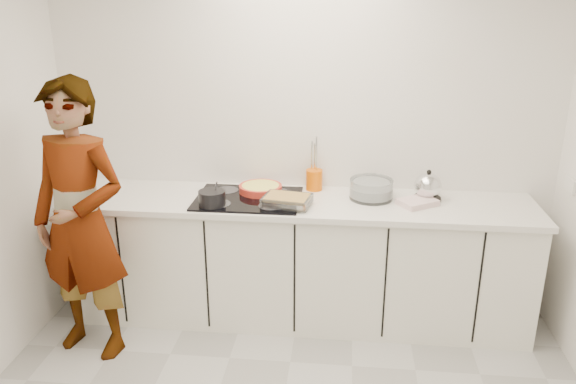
# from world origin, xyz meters

# --- Properties ---
(wall_back) EXTENTS (3.60, 0.00, 2.60)m
(wall_back) POSITION_xyz_m (0.00, 1.60, 1.30)
(wall_back) COLOR white
(wall_back) RESTS_ON ground
(base_cabinets) EXTENTS (3.20, 0.58, 0.87)m
(base_cabinets) POSITION_xyz_m (0.00, 1.28, 0.43)
(base_cabinets) COLOR white
(base_cabinets) RESTS_ON floor
(countertop) EXTENTS (3.24, 0.64, 0.04)m
(countertop) POSITION_xyz_m (0.00, 1.28, 0.89)
(countertop) COLOR white
(countertop) RESTS_ON base_cabinets
(hob) EXTENTS (0.72, 0.54, 0.01)m
(hob) POSITION_xyz_m (-0.35, 1.26, 0.92)
(hob) COLOR black
(hob) RESTS_ON countertop
(tart_dish) EXTENTS (0.37, 0.37, 0.05)m
(tart_dish) POSITION_xyz_m (-0.28, 1.39, 0.95)
(tart_dish) COLOR red
(tart_dish) RESTS_ON hob
(saucepan) EXTENTS (0.24, 0.24, 0.17)m
(saucepan) POSITION_xyz_m (-0.56, 1.09, 0.97)
(saucepan) COLOR black
(saucepan) RESTS_ON hob
(baking_dish) EXTENTS (0.34, 0.28, 0.06)m
(baking_dish) POSITION_xyz_m (-0.07, 1.16, 0.96)
(baking_dish) COLOR silver
(baking_dish) RESTS_ON hob
(mixing_bowl) EXTENTS (0.40, 0.40, 0.14)m
(mixing_bowl) POSITION_xyz_m (0.50, 1.37, 0.97)
(mixing_bowl) COLOR silver
(mixing_bowl) RESTS_ON countertop
(tea_towel) EXTENTS (0.30, 0.28, 0.04)m
(tea_towel) POSITION_xyz_m (0.80, 1.27, 0.93)
(tea_towel) COLOR white
(tea_towel) RESTS_ON countertop
(kettle) EXTENTS (0.25, 0.25, 0.22)m
(kettle) POSITION_xyz_m (0.88, 1.39, 1.00)
(kettle) COLOR black
(kettle) RESTS_ON countertop
(utensil_crock) EXTENTS (0.15, 0.15, 0.15)m
(utensil_crock) POSITION_xyz_m (0.09, 1.52, 0.98)
(utensil_crock) COLOR #EA6203
(utensil_crock) RESTS_ON countertop
(cook) EXTENTS (0.74, 0.57, 1.81)m
(cook) POSITION_xyz_m (-1.33, 0.75, 0.91)
(cook) COLOR white
(cook) RESTS_ON floor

